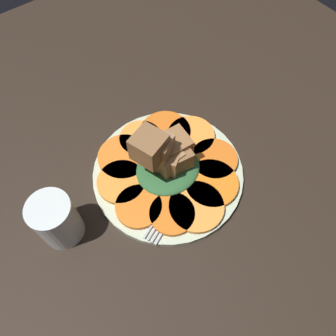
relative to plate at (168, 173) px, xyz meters
The scene contains 15 objects.
table_slab 1.52cm from the plate, ahead, with size 120.00×120.00×2.00cm, color black.
plate is the anchor object (origin of this frame).
carrot_slice_0 8.25cm from the plate, 93.76° to the right, with size 8.93×8.93×0.87cm, color #F99539.
carrot_slice_1 7.77cm from the plate, 57.43° to the right, with size 8.97×8.97×0.87cm, color orange.
carrot_slice_2 8.35cm from the plate, 22.50° to the right, with size 8.17×8.17×0.87cm, color orange.
carrot_slice_3 8.30cm from the plate, 22.15° to the left, with size 8.54×8.54×0.87cm, color orange.
carrot_slice_4 8.00cm from the plate, 55.92° to the left, with size 9.26×9.26×0.87cm, color orange.
carrot_slice_5 8.23cm from the plate, 92.62° to the left, with size 7.62×7.62×0.87cm, color #F99539.
carrot_slice_6 8.20cm from the plate, 124.10° to the left, with size 9.07×9.07×0.87cm, color orange.
carrot_slice_7 8.23cm from the plate, 159.38° to the left, with size 8.14×8.14×0.87cm, color orange.
carrot_slice_8 8.34cm from the plate, 162.14° to the right, with size 7.56×7.56×0.87cm, color orange.
carrot_slice_9 8.14cm from the plate, 122.81° to the right, with size 7.28×7.28×0.87cm, color orange.
center_pile 4.49cm from the plate, 102.75° to the left, with size 11.16×10.04×10.92cm.
fork 5.22cm from the plate, 111.17° to the right, with size 17.50×8.71×0.40cm.
water_glass 19.77cm from the plate, behind, with size 6.41×6.41×9.05cm.
Camera 1 is at (-16.81, -21.94, 52.07)cm, focal length 35.00 mm.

